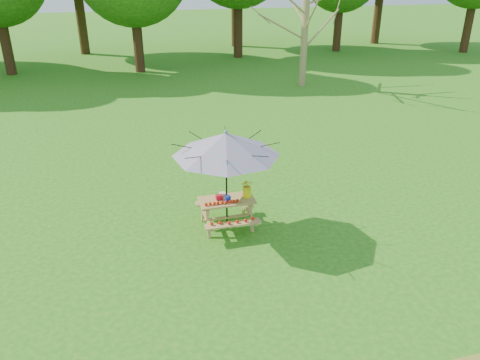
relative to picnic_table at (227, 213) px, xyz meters
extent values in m
plane|color=#216F15|center=(-3.79, -2.46, -0.33)|extent=(120.00, 120.00, 0.00)
cylinder|color=#8D694D|center=(6.68, 12.23, 1.89)|extent=(0.31, 0.31, 4.43)
cube|color=#AB854D|center=(0.00, 0.00, 0.32)|extent=(1.20, 0.62, 0.04)
cube|color=#AB854D|center=(0.00, -0.55, 0.03)|extent=(1.20, 0.22, 0.04)
cube|color=#AB854D|center=(0.00, 0.55, 0.03)|extent=(1.20, 0.22, 0.04)
cylinder|color=black|center=(0.00, 0.00, 0.80)|extent=(0.04, 0.04, 2.25)
cone|color=#20ABBA|center=(0.00, 0.00, 1.62)|extent=(2.71, 2.71, 0.49)
sphere|color=#20ABBA|center=(0.00, 0.00, 1.89)|extent=(0.08, 0.08, 0.08)
cube|color=red|center=(-0.16, 0.06, 0.39)|extent=(0.14, 0.12, 0.10)
cylinder|color=#1526AF|center=(0.00, -0.10, 0.41)|extent=(0.13, 0.13, 0.13)
cube|color=silver|center=(-0.04, 0.21, 0.38)|extent=(0.13, 0.13, 0.07)
cylinder|color=#FFF70D|center=(0.46, 0.01, 0.44)|extent=(0.19, 0.19, 0.19)
imported|color=yellow|center=(0.46, 0.01, 0.62)|extent=(0.29, 0.26, 0.29)
camera|label=1|loc=(-2.07, -8.85, 4.97)|focal=35.00mm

